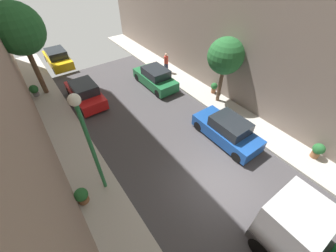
% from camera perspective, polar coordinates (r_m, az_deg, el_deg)
% --- Properties ---
extents(ground, '(32.00, 32.00, 0.00)m').
position_cam_1_polar(ground, '(11.24, 12.93, -14.82)').
color(ground, '#423F42').
extents(sidewalk_left, '(2.00, 44.00, 0.15)m').
position_cam_1_polar(sidewalk_left, '(9.77, -10.88, -29.44)').
color(sidewalk_left, '#B7B2A8').
rests_on(sidewalk_left, ground).
extents(sidewalk_right, '(2.00, 44.00, 0.15)m').
position_cam_1_polar(sidewalk_right, '(14.30, 26.95, -3.36)').
color(sidewalk_right, '#B7B2A8').
rests_on(sidewalk_right, ground).
extents(parked_car_left_2, '(1.78, 4.20, 1.57)m').
position_cam_1_polar(parked_car_left_2, '(16.69, -21.62, 8.31)').
color(parked_car_left_2, red).
rests_on(parked_car_left_2, ground).
extents(parked_car_left_3, '(1.78, 4.20, 1.57)m').
position_cam_1_polar(parked_car_left_3, '(23.21, -27.81, 15.97)').
color(parked_car_left_3, gold).
rests_on(parked_car_left_3, ground).
extents(parked_car_right_1, '(1.78, 4.20, 1.57)m').
position_cam_1_polar(parked_car_right_1, '(12.89, 15.79, -1.15)').
color(parked_car_right_1, '#194799').
rests_on(parked_car_right_1, ground).
extents(parked_car_right_2, '(1.78, 4.20, 1.57)m').
position_cam_1_polar(parked_car_right_2, '(17.49, -3.49, 12.95)').
color(parked_car_right_2, '#1E6638').
rests_on(parked_car_right_2, ground).
extents(pedestrian, '(0.40, 0.36, 1.72)m').
position_cam_1_polar(pedestrian, '(19.17, -0.50, 16.97)').
color(pedestrian, '#2D334C').
rests_on(pedestrian, sidewalk_right).
extents(street_tree_0, '(3.25, 3.25, 6.35)m').
position_cam_1_polar(street_tree_0, '(17.53, -35.66, 20.52)').
color(street_tree_0, brown).
rests_on(street_tree_0, sidewalk_left).
extents(street_tree_1, '(2.35, 2.35, 4.59)m').
position_cam_1_polar(street_tree_1, '(14.62, 15.38, 17.80)').
color(street_tree_1, brown).
rests_on(street_tree_1, sidewalk_right).
extents(potted_plant_0, '(0.64, 0.64, 0.87)m').
position_cam_1_polar(potted_plant_0, '(19.00, -32.63, 8.25)').
color(potted_plant_0, slate).
rests_on(potted_plant_0, sidewalk_left).
extents(potted_plant_1, '(0.50, 0.50, 0.84)m').
position_cam_1_polar(potted_plant_1, '(16.78, 12.41, 10.26)').
color(potted_plant_1, brown).
rests_on(potted_plant_1, sidewalk_right).
extents(potted_plant_2, '(0.61, 0.61, 0.83)m').
position_cam_1_polar(potted_plant_2, '(10.67, -22.47, -17.12)').
color(potted_plant_2, brown).
rests_on(potted_plant_2, sidewalk_left).
extents(potted_plant_5, '(0.61, 0.61, 0.93)m').
position_cam_1_polar(potted_plant_5, '(13.99, 35.66, -5.35)').
color(potted_plant_5, brown).
rests_on(potted_plant_5, sidewalk_right).
extents(lamp_post, '(0.44, 0.44, 5.34)m').
position_cam_1_polar(lamp_post, '(8.51, -21.22, -2.18)').
color(lamp_post, '#26723F').
rests_on(lamp_post, sidewalk_left).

